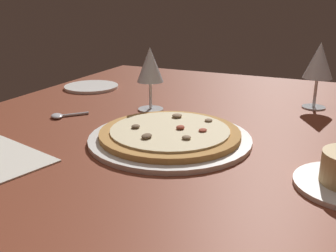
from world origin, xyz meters
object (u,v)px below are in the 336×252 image
Objects in this scene: wine_glass_near at (319,63)px; side_plate at (91,87)px; wine_glass_far at (150,67)px; pizza_main at (170,135)px; spoon at (61,116)px.

side_plate is at bearing -85.78° from wine_glass_near.
pizza_main is at bearing 36.61° from wine_glass_far.
side_plate is 2.06× the size of spoon.
pizza_main is at bearing -32.86° from wine_glass_near.
wine_glass_far is 0.95× the size of side_plate.
pizza_main is 54.67cm from side_plate.
spoon is at bearing -96.89° from pizza_main.
spoon is at bearing 21.60° from side_plate.
pizza_main reaches higher than side_plate.
wine_glass_far is 34.46cm from side_plate.
wine_glass_near reaches higher than wine_glass_far.
wine_glass_far reaches higher than side_plate.
wine_glass_near is 2.07× the size of spoon.
spoon is (34.88, -56.24, -11.71)cm from wine_glass_near.
wine_glass_far is 1.96× the size of spoon.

